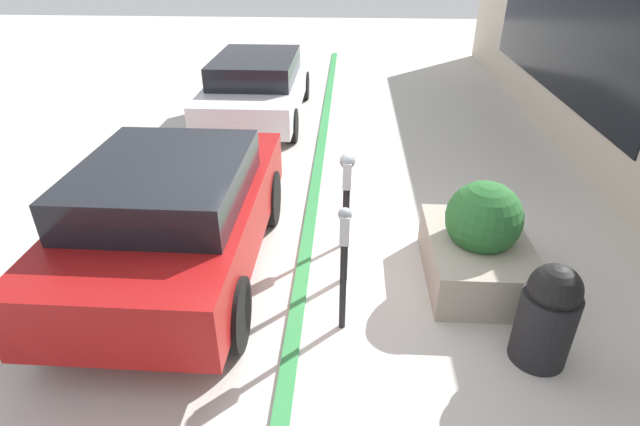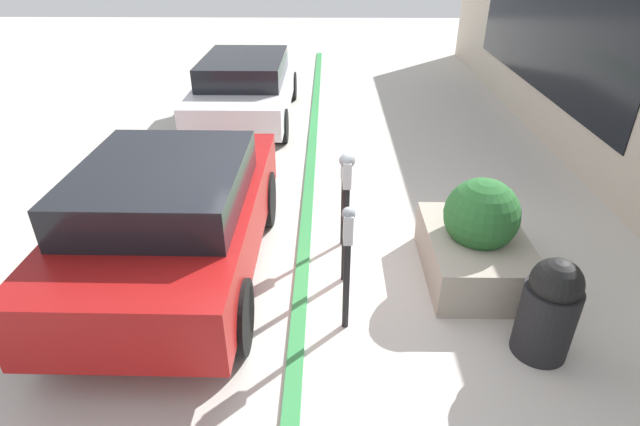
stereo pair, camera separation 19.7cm
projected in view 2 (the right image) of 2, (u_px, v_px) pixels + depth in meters
ground_plane at (308, 279)px, 5.91m from camera, size 40.00×40.00×0.00m
curb_strip at (302, 278)px, 5.90m from camera, size 24.50×0.16×0.04m
parking_meter_nearest at (347, 251)px, 4.75m from camera, size 0.15×0.13×1.41m
parking_meter_second at (346, 197)px, 5.37m from camera, size 0.19×0.16×1.61m
parking_meter_middle at (344, 184)px, 6.15m from camera, size 0.16×0.14×1.26m
planter_box at (477, 240)px, 5.76m from camera, size 1.60×1.12×1.24m
parked_car_middle at (172, 216)px, 5.58m from camera, size 3.88×1.98×1.50m
parked_car_rear at (247, 86)px, 10.54m from camera, size 4.53×1.91×1.36m
trash_bin at (549, 309)px, 4.65m from camera, size 0.52×0.52×1.06m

